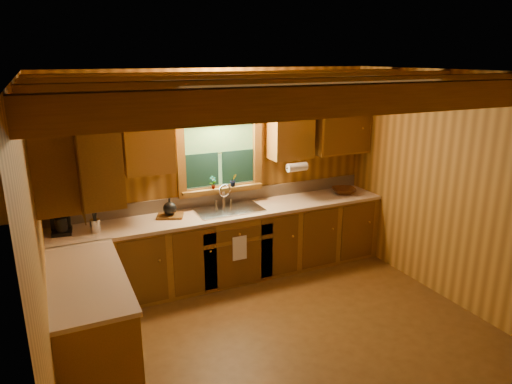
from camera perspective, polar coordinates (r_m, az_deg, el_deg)
The scene contains 20 objects.
room at distance 4.20m, azimuth 4.62°, elevation -3.48°, with size 4.20×4.20×4.20m.
ceiling_beams at distance 3.96m, azimuth 5.03°, elevation 12.93°, with size 4.20×2.54×0.18m.
base_cabinets at distance 5.45m, azimuth -6.95°, elevation -8.62°, with size 4.20×2.22×0.86m.
countertop at distance 5.28m, azimuth -7.00°, elevation -4.14°, with size 4.20×2.24×0.04m.
backsplash at distance 5.93m, azimuth -4.43°, elevation -0.71°, with size 4.20×0.02×0.16m, color tan.
dishwasher_panel at distance 4.74m, azimuth -16.15°, elevation -13.31°, with size 0.02×0.60×0.80m, color white.
upper_cabinets at distance 5.13m, azimuth -8.75°, elevation 6.30°, with size 4.19×1.77×0.78m.
window at distance 5.77m, azimuth -4.49°, elevation 4.44°, with size 1.12×0.08×1.00m.
window_sill at distance 5.83m, azimuth -4.24°, elevation 0.43°, with size 1.06×0.14×0.04m, color brown.
wall_sconce at distance 5.56m, azimuth -4.19°, elevation 10.62°, with size 0.45×0.21×0.17m.
paper_towel_roll at distance 5.90m, azimuth 5.12°, elevation 3.10°, with size 0.11×0.11×0.27m, color white.
dish_towel at distance 5.55m, azimuth -2.04°, elevation -6.99°, with size 0.18×0.01×0.30m, color white.
sink at distance 5.72m, azimuth -3.40°, elevation -2.67°, with size 0.82×0.48×0.43m.
coffee_maker at distance 5.36m, azimuth -23.15°, elevation -2.86°, with size 0.20×0.26×0.36m.
utensil_crock at distance 5.28m, azimuth -19.34°, elevation -3.88°, with size 0.11×0.11×0.32m.
cutting_board at distance 5.54m, azimuth -10.61°, elevation -2.93°, with size 0.30×0.22×0.03m, color #5A3813.
teakettle at distance 5.51m, azimuth -10.66°, elevation -2.01°, with size 0.16×0.16×0.20m.
wicker_basket at distance 6.47m, azimuth 10.86°, elevation 0.14°, with size 0.32×0.32×0.08m, color #48230C.
potted_plant_left at distance 5.74m, azimuth -5.35°, elevation 1.20°, with size 0.09×0.06×0.17m, color #5A3813.
potted_plant_right at distance 5.83m, azimuth -2.83°, elevation 1.47°, with size 0.09×0.07×0.16m, color #5A3813.
Camera 1 is at (-1.97, -3.42, 2.74)m, focal length 32.21 mm.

